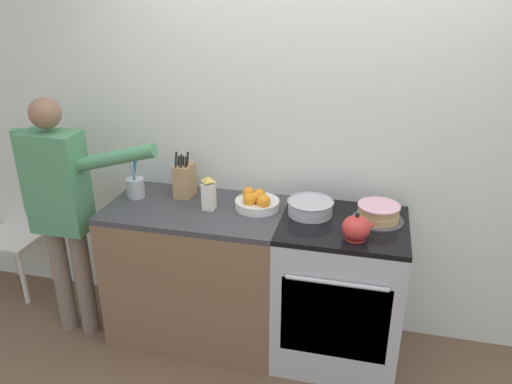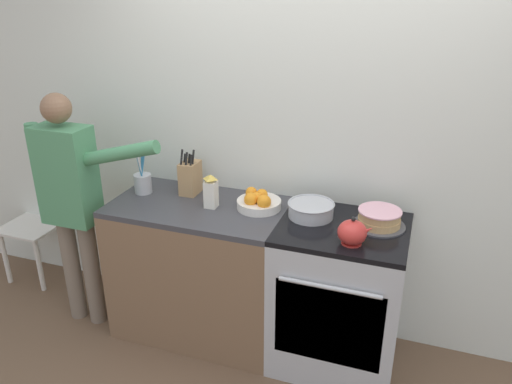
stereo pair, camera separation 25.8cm
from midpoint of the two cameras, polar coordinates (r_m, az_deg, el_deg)
name	(u,v)px [view 2 (the right image)]	position (r m, az deg, el deg)	size (l,w,h in m)	color
ground_plane	(278,380)	(3.14, 5.09, -20.70)	(16.00, 16.00, 0.00)	brown
wall_back	(314,138)	(3.02, 9.04, 6.10)	(8.00, 0.04, 2.60)	silver
counter_cabinet	(201,269)	(3.25, -4.02, -8.78)	(1.07, 0.62, 0.91)	brown
stove_range	(338,296)	(3.06, 11.82, -11.57)	(0.72, 0.65, 0.91)	#B7BABF
layer_cake	(379,219)	(2.86, 16.44, -2.99)	(0.29, 0.29, 0.10)	#4C4C51
tea_kettle	(353,233)	(2.64, 13.76, -4.59)	(0.19, 0.15, 0.15)	red
mixing_bowl	(311,210)	(2.89, 8.85, -2.06)	(0.27, 0.27, 0.09)	#B7BABF
knife_block	(190,177)	(3.16, -5.22, 1.63)	(0.10, 0.15, 0.30)	tan
utensil_crock	(143,182)	(3.23, -10.60, 1.09)	(0.11, 0.11, 0.33)	#B7BABF
fruit_bowl	(258,202)	(2.96, 2.76, -1.18)	(0.27, 0.27, 0.12)	silver
milk_carton	(211,192)	(2.96, -2.70, -0.03)	(0.07, 0.07, 0.21)	white
person_baker	(71,194)	(3.27, -18.30, -0.31)	(0.91, 0.20, 1.57)	#7A6B5B
dining_chair	(39,215)	(4.16, -21.95, -2.51)	(0.40, 0.40, 0.85)	silver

